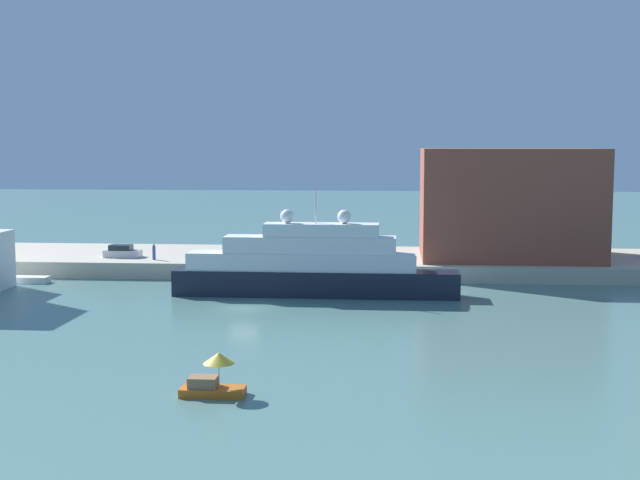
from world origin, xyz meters
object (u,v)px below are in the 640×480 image
person_figure (154,252)px  mooring_bollard (293,259)px  small_motorboat (213,378)px  parked_car (122,252)px  large_yacht (312,267)px  harbor_building (508,203)px  work_barge (26,280)px

person_figure → mooring_bollard: size_ratio=2.01×
small_motorboat → parked_car: 52.26m
person_figure → large_yacht: bearing=-31.9°
person_figure → mooring_bollard: 15.82m
small_motorboat → mooring_bollard: size_ratio=4.20×
large_yacht → mooring_bollard: (-2.99, 10.27, -0.62)m
harbor_building → person_figure: bearing=-171.3°
parked_car → mooring_bollard: (20.01, -3.41, -0.16)m
small_motorboat → person_figure: (-16.28, 46.03, 1.54)m
work_barge → small_motorboat: bearing=-54.5°
parked_car → mooring_bollard: bearing=-9.7°
parked_car → person_figure: 4.71m
person_figure → work_barge: bearing=-152.0°
mooring_bollard → work_barge: bearing=-169.9°
small_motorboat → person_figure: size_ratio=2.09×
parked_car → person_figure: size_ratio=2.29×
parked_car → person_figure: bearing=-25.2°
large_yacht → person_figure: size_ratio=15.32×
work_barge → mooring_bollard: size_ratio=5.29×
large_yacht → harbor_building: size_ratio=1.40×
person_figure → harbor_building: bearing=8.7°
person_figure → mooring_bollard: (15.75, -1.41, -0.39)m
small_motorboat → mooring_bollard: 44.64m
parked_car → small_motorboat: bearing=-66.8°
large_yacht → small_motorboat: bearing=-94.1°
parked_car → person_figure: (4.26, -2.00, 0.23)m
parked_car → mooring_bollard: 20.30m
work_barge → harbor_building: harbor_building is taller
small_motorboat → work_barge: size_ratio=0.79×
parked_car → work_barge: bearing=-132.7°
work_barge → mooring_bollard: mooring_bollard is taller
small_motorboat → large_yacht: bearing=85.9°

